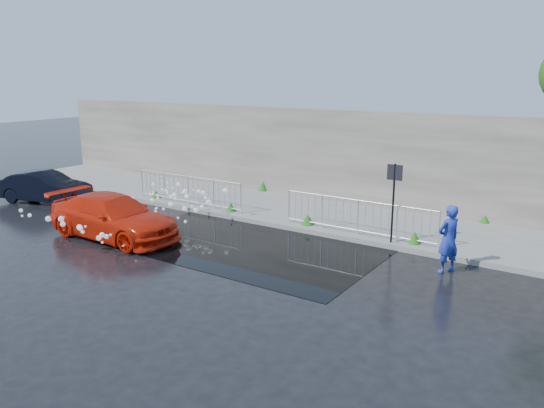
{
  "coord_description": "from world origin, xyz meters",
  "views": [
    {
      "loc": [
        9.53,
        -11.22,
        4.98
      ],
      "look_at": [
        0.56,
        2.24,
        1.0
      ],
      "focal_mm": 35.0,
      "sensor_mm": 36.0,
      "label": 1
    }
  ],
  "objects_px": {
    "sign_post": "(394,190)",
    "red_car": "(113,217)",
    "dark_car": "(45,187)",
    "person": "(448,239)"
  },
  "relations": [
    {
      "from": "person",
      "to": "sign_post",
      "type": "bearing_deg",
      "value": -88.52
    },
    {
      "from": "person",
      "to": "dark_car",
      "type": "bearing_deg",
      "value": -54.54
    },
    {
      "from": "dark_car",
      "to": "sign_post",
      "type": "bearing_deg",
      "value": -96.79
    },
    {
      "from": "red_car",
      "to": "person",
      "type": "height_order",
      "value": "person"
    },
    {
      "from": "dark_car",
      "to": "person",
      "type": "xyz_separation_m",
      "value": [
        15.5,
        1.11,
        0.27
      ]
    },
    {
      "from": "sign_post",
      "to": "person",
      "type": "distance_m",
      "value": 2.38
    },
    {
      "from": "sign_post",
      "to": "red_car",
      "type": "distance_m",
      "value": 8.56
    },
    {
      "from": "sign_post",
      "to": "red_car",
      "type": "bearing_deg",
      "value": -153.03
    },
    {
      "from": "sign_post",
      "to": "dark_car",
      "type": "distance_m",
      "value": 13.8
    },
    {
      "from": "sign_post",
      "to": "red_car",
      "type": "xyz_separation_m",
      "value": [
        -7.57,
        -3.85,
        -1.06
      ]
    }
  ]
}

